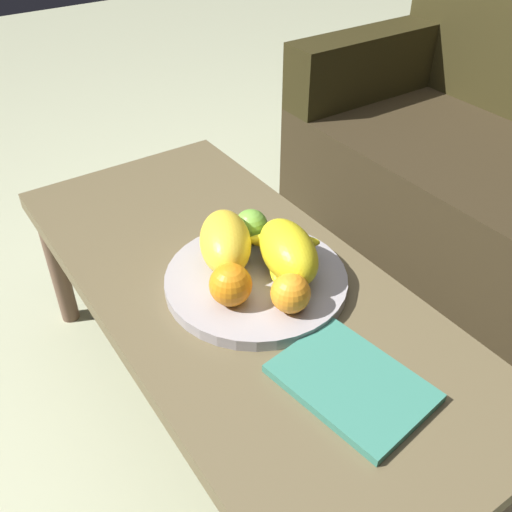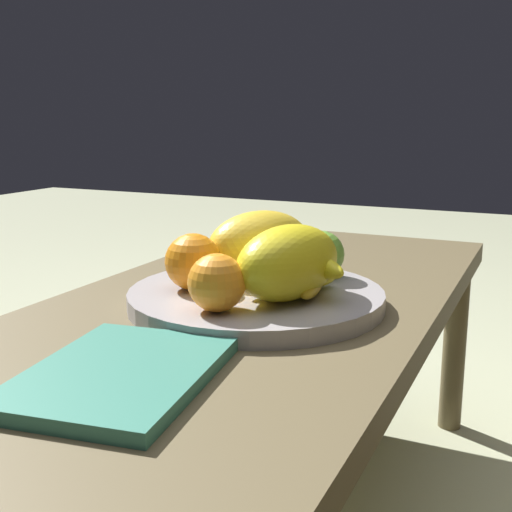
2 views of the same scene
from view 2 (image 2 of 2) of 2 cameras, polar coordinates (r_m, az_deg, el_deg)
coffee_table at (r=1.00m, az=-0.80°, el=-6.35°), size 1.22×0.55×0.42m
fruit_bowl at (r=0.95m, az=0.00°, el=-3.68°), size 0.37×0.37×0.03m
melon_large_front at (r=1.01m, az=0.31°, el=1.05°), size 0.21×0.18×0.10m
melon_smaller_beside at (r=0.89m, az=2.86°, el=-0.56°), size 0.21×0.15×0.10m
orange_front at (r=0.84m, az=-3.46°, el=-2.35°), size 0.08×0.08×0.08m
orange_left at (r=0.94m, az=-5.51°, el=-0.50°), size 0.08×0.08×0.08m
apple_front at (r=1.02m, az=5.69°, el=0.15°), size 0.07×0.07×0.07m
banana_bunch at (r=0.93m, az=4.32°, el=-1.70°), size 0.16×0.15×0.06m
magazine at (r=0.71m, az=-11.77°, el=-10.09°), size 0.27×0.21×0.02m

